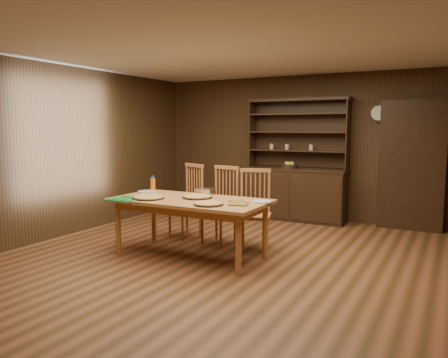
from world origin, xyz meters
The scene contains 20 objects.
floor centered at (0.00, 0.00, 0.00)m, with size 6.00×6.00×0.00m, color brown.
room_shell centered at (0.00, 0.00, 1.58)m, with size 6.00×6.00×6.00m.
china_hutch centered at (0.00, 2.75, 0.60)m, with size 1.84×0.52×2.17m.
doorway centered at (1.90, 2.90, 1.05)m, with size 1.00×0.18×2.10m, color #311F10.
wall_clock centered at (1.35, 2.96, 1.90)m, with size 0.30×0.05×0.30m.
dining_table centered at (-0.44, -0.07, 0.67)m, with size 2.00×1.00×0.75m.
chair_left centered at (-1.03, 0.83, 0.59)m, with size 0.58×0.57×1.11m.
chair_center centered at (-0.41, 0.74, 0.59)m, with size 0.52×0.51×1.11m.
chair_right centered at (0.11, 0.71, 0.58)m, with size 0.56×0.54×1.09m.
pizza_left centered at (-0.93, -0.30, 0.77)m, with size 0.41×0.41×0.04m.
pizza_right centered at (-0.01, -0.33, 0.77)m, with size 0.36×0.36×0.04m.
pizza_center centered at (-0.41, 0.05, 0.77)m, with size 0.39×0.39×0.04m.
cooling_rack centered at (-1.17, -0.48, 0.76)m, with size 0.35×0.35×0.02m, color #0CA746, non-canonical shape.
plate_left centered at (-1.30, 0.16, 0.76)m, with size 0.29×0.29×0.02m.
plate_right centered at (0.46, 0.16, 0.76)m, with size 0.27×0.27×0.02m.
foil_dish centered at (-0.45, 0.34, 0.80)m, with size 0.23×0.16×0.09m, color white.
juice_bottle centered at (-1.27, 0.25, 0.85)m, with size 0.07×0.07×0.22m.
pot_holder_a centered at (0.29, -0.15, 0.76)m, with size 0.22×0.22×0.02m, color #AF1424.
pot_holder_b centered at (0.20, 0.02, 0.76)m, with size 0.18×0.18×0.01m, color #AF1424.
fruit_bowl centered at (-0.10, 2.69, 0.98)m, with size 0.31×0.31×0.12m.
Camera 1 is at (2.55, -4.72, 1.66)m, focal length 35.00 mm.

